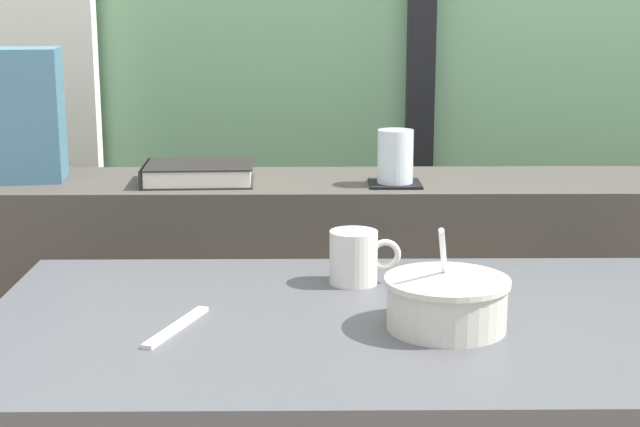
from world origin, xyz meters
TOP-DOWN VIEW (x-y plane):
  - dark_console_ledge at (0.00, 0.55)m, footprint 2.80×0.30m
  - breakfast_table at (0.00, -0.05)m, footprint 1.11×0.63m
  - coaster_square at (0.07, 0.49)m, footprint 0.10×0.10m
  - juice_glass at (0.07, 0.49)m, footprint 0.07×0.07m
  - closed_book at (-0.31, 0.52)m, footprint 0.22×0.16m
  - soup_bowl at (0.09, -0.10)m, footprint 0.17×0.17m
  - fork_utensil at (-0.27, -0.10)m, footprint 0.07×0.17m
  - ceramic_mug at (-0.02, 0.12)m, footprint 0.11×0.08m

SIDE VIEW (x-z plane):
  - dark_console_ledge at x=0.00m, z-range 0.00..0.79m
  - breakfast_table at x=0.00m, z-range 0.23..0.93m
  - fork_utensil at x=-0.27m, z-range 0.70..0.71m
  - soup_bowl at x=0.09m, z-range 0.66..0.81m
  - ceramic_mug at x=-0.02m, z-range 0.70..0.78m
  - coaster_square at x=0.07m, z-range 0.79..0.79m
  - closed_book at x=-0.31m, z-range 0.79..0.82m
  - juice_glass at x=0.07m, z-range 0.79..0.89m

